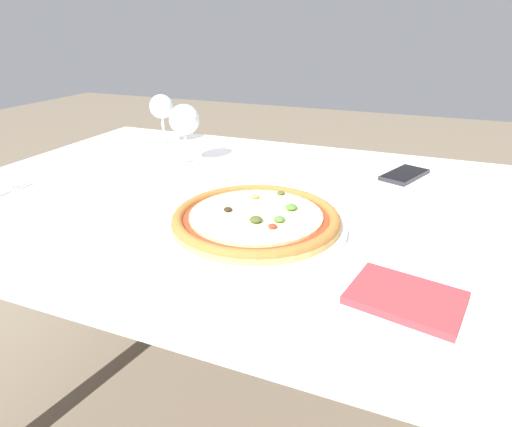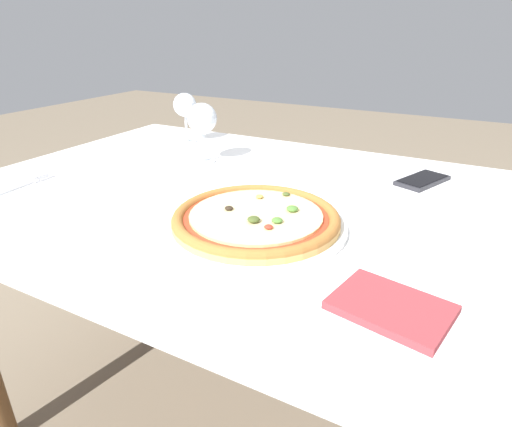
{
  "view_description": "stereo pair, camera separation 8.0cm",
  "coord_description": "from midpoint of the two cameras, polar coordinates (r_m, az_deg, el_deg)",
  "views": [
    {
      "loc": [
        0.4,
        -0.82,
        1.07
      ],
      "look_at": [
        0.13,
        -0.14,
        0.74
      ],
      "focal_mm": 30.0,
      "sensor_mm": 36.0,
      "label": 1
    },
    {
      "loc": [
        0.47,
        -0.78,
        1.07
      ],
      "look_at": [
        0.13,
        -0.14,
        0.74
      ],
      "focal_mm": 30.0,
      "sensor_mm": 36.0,
      "label": 2
    }
  ],
  "objects": [
    {
      "name": "fork",
      "position": [
        1.15,
        -32.57,
        2.18
      ],
      "size": [
        0.03,
        0.17,
        0.0
      ],
      "color": "silver",
      "rests_on": "dining_table"
    },
    {
      "name": "dining_table",
      "position": [
        1.01,
        -6.0,
        -1.84
      ],
      "size": [
        1.3,
        0.96,
        0.71
      ],
      "color": "brown",
      "rests_on": "ground_plane"
    },
    {
      "name": "pizza_plate",
      "position": [
        0.8,
        -2.84,
        -0.9
      ],
      "size": [
        0.34,
        0.34,
        0.04
      ],
      "color": "white",
      "rests_on": "dining_table"
    },
    {
      "name": "wine_glass_far_right",
      "position": [
        1.4,
        -14.15,
        13.44
      ],
      "size": [
        0.07,
        0.07,
        0.16
      ],
      "color": "silver",
      "rests_on": "dining_table"
    },
    {
      "name": "ground_plane",
      "position": [
        1.41,
        -4.79,
        -25.64
      ],
      "size": [
        10.0,
        10.0,
        0.0
      ],
      "primitive_type": "plane",
      "color": "#7A6B56"
    },
    {
      "name": "cell_phone",
      "position": [
        1.13,
        17.31,
        4.95
      ],
      "size": [
        0.12,
        0.16,
        0.01
      ],
      "color": "#232328",
      "rests_on": "dining_table"
    },
    {
      "name": "wine_glass_far_left",
      "position": [
        1.18,
        -11.51,
        11.96
      ],
      "size": [
        0.08,
        0.08,
        0.16
      ],
      "color": "silver",
      "rests_on": "dining_table"
    },
    {
      "name": "napkin_folded",
      "position": [
        0.63,
        15.9,
        -10.86
      ],
      "size": [
        0.17,
        0.14,
        0.01
      ],
      "color": "#933338",
      "rests_on": "dining_table"
    }
  ]
}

